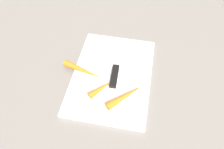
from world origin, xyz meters
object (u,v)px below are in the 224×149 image
object	(u,v)px
carrot_medium	(125,96)
carrot_longest	(84,71)
cutting_board	(112,76)
knife	(115,73)
carrot_shortest	(101,88)

from	to	relation	value
carrot_medium	carrot_longest	bearing A→B (deg)	109.86
cutting_board	knife	world-z (taller)	knife
cutting_board	carrot_shortest	distance (m)	0.07
cutting_board	carrot_medium	bearing A→B (deg)	34.75
knife	carrot_medium	size ratio (longest dim) A/B	1.48
carrot_medium	carrot_longest	distance (m)	0.17
cutting_board	carrot_longest	size ratio (longest dim) A/B	2.42
knife	cutting_board	bearing A→B (deg)	106.97
knife	carrot_shortest	world-z (taller)	carrot_shortest
carrot_medium	carrot_longest	world-z (taller)	same
carrot_medium	carrot_longest	xyz separation A→B (m)	(-0.07, -0.15, -0.00)
cutting_board	carrot_shortest	world-z (taller)	carrot_shortest
cutting_board	carrot_shortest	xyz separation A→B (m)	(0.07, -0.02, 0.02)
cutting_board	carrot_longest	world-z (taller)	carrot_longest
carrot_shortest	carrot_longest	world-z (taller)	carrot_longest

